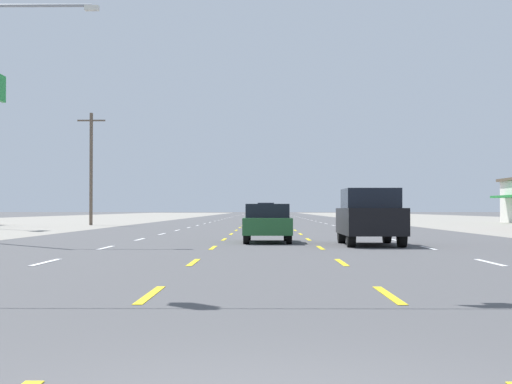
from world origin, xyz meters
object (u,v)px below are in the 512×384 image
object	(u,v)px
sedan_center_turn_midfar	(266,213)
streetlight_left_row_0	(5,101)
suv_inner_right_nearest	(370,216)
hatchback_center_turn_far	(264,212)
sedan_center_turn_near	(267,222)
suv_center_turn_mid	(266,211)

from	to	relation	value
sedan_center_turn_midfar	streetlight_left_row_0	size ratio (longest dim) A/B	0.49
suv_inner_right_nearest	hatchback_center_turn_far	bearing A→B (deg)	92.19
sedan_center_turn_near	hatchback_center_turn_far	size ratio (longest dim) A/B	1.15
suv_inner_right_nearest	streetlight_left_row_0	xyz separation A→B (m)	(-13.37, 1.55, 4.27)
suv_center_turn_mid	streetlight_left_row_0	world-z (taller)	streetlight_left_row_0
suv_inner_right_nearest	sedan_center_turn_midfar	world-z (taller)	suv_inner_right_nearest
sedan_center_turn_near	streetlight_left_row_0	xyz separation A→B (m)	(-9.77, -0.89, 4.54)
suv_inner_right_nearest	sedan_center_turn_near	xyz separation A→B (m)	(-3.59, 2.44, -0.27)
suv_center_turn_mid	sedan_center_turn_near	bearing A→B (deg)	-90.04
hatchback_center_turn_far	streetlight_left_row_0	xyz separation A→B (m)	(-9.55, -98.04, 4.51)
suv_center_turn_mid	sedan_center_turn_midfar	xyz separation A→B (m)	(0.10, 20.88, -0.27)
suv_inner_right_nearest	streetlight_left_row_0	world-z (taller)	streetlight_left_row_0
hatchback_center_turn_far	suv_inner_right_nearest	bearing A→B (deg)	-87.81
sedan_center_turn_midfar	sedan_center_turn_near	bearing A→B (deg)	-90.10
sedan_center_turn_midfar	suv_inner_right_nearest	bearing A→B (deg)	-87.71
suv_inner_right_nearest	streetlight_left_row_0	bearing A→B (deg)	173.39
suv_center_turn_mid	sedan_center_turn_midfar	world-z (taller)	suv_center_turn_mid
suv_inner_right_nearest	sedan_center_turn_near	world-z (taller)	suv_inner_right_nearest
streetlight_left_row_0	suv_center_turn_mid	bearing A→B (deg)	81.28
suv_center_turn_mid	hatchback_center_turn_far	bearing A→B (deg)	90.44
sedan_center_turn_near	streetlight_left_row_0	world-z (taller)	streetlight_left_row_0
sedan_center_turn_near	suv_center_turn_mid	xyz separation A→B (m)	(0.04, 63.13, 0.27)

